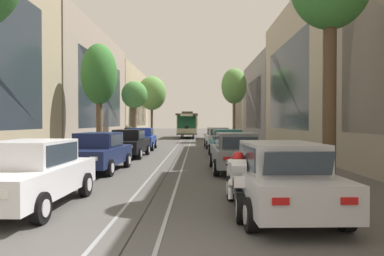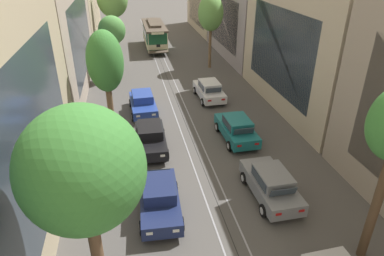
# 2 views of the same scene
# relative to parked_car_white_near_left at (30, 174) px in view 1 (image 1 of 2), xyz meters

# --- Properties ---
(ground_plane) EXTENTS (160.00, 160.00, 0.00)m
(ground_plane) POSITION_rel_parked_car_white_near_left_xyz_m (2.77, 20.43, -0.80)
(ground_plane) COLOR #4C4947
(trolley_track_rails) EXTENTS (1.14, 68.29, 0.01)m
(trolley_track_rails) POSITION_rel_parked_car_white_near_left_xyz_m (2.77, 24.46, -0.79)
(trolley_track_rails) COLOR gray
(trolley_track_rails) RESTS_ON ground
(building_facade_left) EXTENTS (4.81, 59.99, 10.93)m
(building_facade_left) POSITION_rel_parked_car_white_near_left_xyz_m (-7.02, 23.63, 4.36)
(building_facade_left) COLOR tan
(building_facade_left) RESTS_ON ground
(building_facade_right) EXTENTS (5.86, 59.99, 10.63)m
(building_facade_right) POSITION_rel_parked_car_white_near_left_xyz_m (12.87, 21.64, 3.90)
(building_facade_right) COLOR gray
(building_facade_right) RESTS_ON ground
(parked_car_white_near_left) EXTENTS (2.07, 4.39, 1.58)m
(parked_car_white_near_left) POSITION_rel_parked_car_white_near_left_xyz_m (0.00, 0.00, 0.00)
(parked_car_white_near_left) COLOR silver
(parked_car_white_near_left) RESTS_ON ground
(parked_car_navy_second_left) EXTENTS (2.14, 4.42, 1.58)m
(parked_car_navy_second_left) POSITION_rel_parked_car_white_near_left_xyz_m (-0.10, 6.23, 0.00)
(parked_car_navy_second_left) COLOR #19234C
(parked_car_navy_second_left) RESTS_ON ground
(parked_car_black_mid_left) EXTENTS (2.08, 4.40, 1.58)m
(parked_car_black_mid_left) POSITION_rel_parked_car_white_near_left_xyz_m (-0.00, 12.21, 0.00)
(parked_car_black_mid_left) COLOR black
(parked_car_black_mid_left) RESTS_ON ground
(parked_car_blue_fourth_left) EXTENTS (2.10, 4.40, 1.58)m
(parked_car_blue_fourth_left) POSITION_rel_parked_car_white_near_left_xyz_m (-0.10, 17.80, 0.00)
(parked_car_blue_fourth_left) COLOR #233D93
(parked_car_blue_fourth_left) RESTS_ON ground
(parked_car_silver_near_right) EXTENTS (2.12, 4.41, 1.58)m
(parked_car_silver_near_right) POSITION_rel_parked_car_white_near_left_xyz_m (5.76, -0.52, 0.00)
(parked_car_silver_near_right) COLOR #B7B7BC
(parked_car_silver_near_right) RESTS_ON ground
(parked_car_grey_second_right) EXTENTS (2.06, 4.39, 1.58)m
(parked_car_grey_second_right) POSITION_rel_parked_car_white_near_left_xyz_m (5.51, 6.24, 0.00)
(parked_car_grey_second_right) COLOR slate
(parked_car_grey_second_right) RESTS_ON ground
(parked_car_teal_mid_right) EXTENTS (2.08, 4.40, 1.58)m
(parked_car_teal_mid_right) POSITION_rel_parked_car_white_near_left_xyz_m (5.66, 12.33, 0.00)
(parked_car_teal_mid_right) COLOR #196B70
(parked_car_teal_mid_right) RESTS_ON ground
(parked_car_white_fourth_right) EXTENTS (2.10, 4.40, 1.58)m
(parked_car_white_fourth_right) POSITION_rel_parked_car_white_near_left_xyz_m (5.55, 19.45, 0.00)
(parked_car_white_fourth_right) COLOR silver
(parked_car_white_fourth_right) RESTS_ON ground
(street_tree_kerb_left_second) EXTENTS (2.29, 2.40, 7.05)m
(street_tree_kerb_left_second) POSITION_rel_parked_car_white_near_left_xyz_m (-2.36, 14.65, 4.21)
(street_tree_kerb_left_second) COLOR brown
(street_tree_kerb_left_second) RESTS_ON ground
(street_tree_kerb_left_mid) EXTENTS (2.49, 2.11, 5.98)m
(street_tree_kerb_left_mid) POSITION_rel_parked_car_white_near_left_xyz_m (-2.12, 26.32, 3.74)
(street_tree_kerb_left_mid) COLOR brown
(street_tree_kerb_left_mid) RESTS_ON ground
(street_tree_kerb_left_fourth) EXTENTS (3.81, 3.41, 8.11)m
(street_tree_kerb_left_fourth) POSITION_rel_parked_car_white_near_left_xyz_m (-2.08, 39.47, 5.03)
(street_tree_kerb_left_fourth) COLOR brown
(street_tree_kerb_left_fourth) RESTS_ON ground
(street_tree_kerb_right_second) EXTENTS (2.56, 2.59, 7.46)m
(street_tree_kerb_right_second) POSITION_rel_parked_car_white_near_left_xyz_m (7.69, 28.03, 4.80)
(street_tree_kerb_right_second) COLOR brown
(street_tree_kerb_right_second) RESTS_ON ground
(cable_car_trolley) EXTENTS (2.60, 9.14, 3.28)m
(cable_car_trolley) POSITION_rel_parked_car_white_near_left_xyz_m (2.77, 37.66, 0.86)
(cable_car_trolley) COLOR #1E5B38
(cable_car_trolley) RESTS_ON ground
(motorcycle_with_rider) EXTENTS (0.58, 1.99, 1.37)m
(motorcycle_with_rider) POSITION_rel_parked_car_white_near_left_xyz_m (4.85, -0.58, -0.15)
(motorcycle_with_rider) COLOR black
(motorcycle_with_rider) RESTS_ON ground
(pedestrian_on_left_pavement) EXTENTS (0.55, 0.42, 1.74)m
(pedestrian_on_left_pavement) POSITION_rel_parked_car_white_near_left_xyz_m (-2.66, 25.39, 0.19)
(pedestrian_on_left_pavement) COLOR #4C4233
(pedestrian_on_left_pavement) RESTS_ON ground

